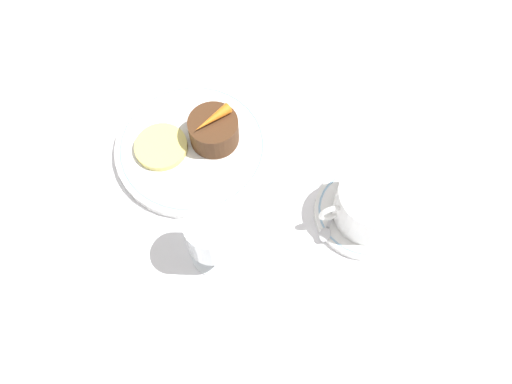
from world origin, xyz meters
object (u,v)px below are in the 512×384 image
Objects in this scene: wine_glass at (211,236)px; fork at (81,198)px; coffee_cup at (371,203)px; dessert_cake at (214,130)px; dinner_plate at (192,147)px.

wine_glass reaches higher than fork.
coffee_cup reaches higher than dessert_cake.
coffee_cup is 1.17× the size of wine_glass.
wine_glass reaches higher than coffee_cup.
dinner_plate is 0.18m from wine_glass.
fork is 2.41× the size of dessert_cake.
dinner_plate reaches higher than fork.
dessert_cake is at bearing -45.01° from coffee_cup.
wine_glass is at bearing -0.60° from coffee_cup.
coffee_cup is 0.25m from dessert_cake.
wine_glass is 1.45× the size of dessert_cake.
dessert_cake is (-0.21, -0.04, 0.03)m from fork.
fork is 0.22m from dessert_cake.
coffee_cup reaches higher than fork.
dinner_plate is 0.18m from fork.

